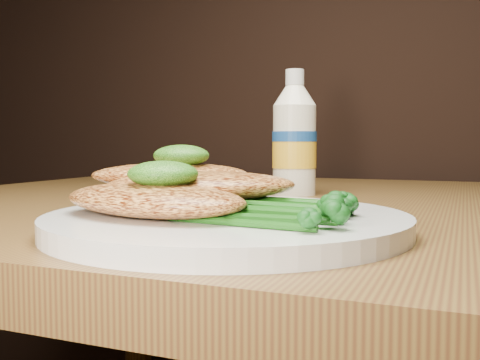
% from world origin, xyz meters
% --- Properties ---
extents(plate, '(0.28, 0.28, 0.01)m').
position_xyz_m(plate, '(-0.07, 0.80, 0.76)').
color(plate, white).
rests_on(plate, dining_table).
extents(chicken_front, '(0.17, 0.11, 0.03)m').
position_xyz_m(chicken_front, '(-0.12, 0.76, 0.78)').
color(chicken_front, '#D99045').
rests_on(chicken_front, plate).
extents(chicken_mid, '(0.17, 0.14, 0.02)m').
position_xyz_m(chicken_mid, '(-0.10, 0.80, 0.79)').
color(chicken_mid, '#D99045').
rests_on(chicken_mid, plate).
extents(chicken_back, '(0.15, 0.12, 0.02)m').
position_xyz_m(chicken_back, '(-0.13, 0.82, 0.79)').
color(chicken_back, '#D99045').
rests_on(chicken_back, plate).
extents(pesto_front, '(0.06, 0.06, 0.02)m').
position_xyz_m(pesto_front, '(-0.11, 0.76, 0.80)').
color(pesto_front, black).
rests_on(pesto_front, chicken_front).
extents(pesto_back, '(0.06, 0.06, 0.02)m').
position_xyz_m(pesto_back, '(-0.13, 0.82, 0.81)').
color(pesto_back, black).
rests_on(pesto_back, chicken_back).
extents(broccolini_bundle, '(0.16, 0.13, 0.02)m').
position_xyz_m(broccolini_bundle, '(-0.04, 0.78, 0.78)').
color(broccolini_bundle, '#164F11').
rests_on(broccolini_bundle, plate).
extents(mayo_bottle, '(0.07, 0.07, 0.16)m').
position_xyz_m(mayo_bottle, '(-0.11, 1.11, 0.83)').
color(mayo_bottle, white).
rests_on(mayo_bottle, dining_table).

